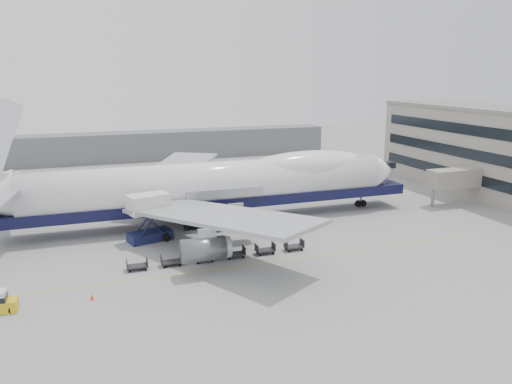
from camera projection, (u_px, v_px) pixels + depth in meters
name	position (u px, v px, depth m)	size (l,w,h in m)	color
ground	(237.00, 248.00, 62.63)	(260.00, 260.00, 0.00)	gray
apron_line	(253.00, 264.00, 57.13)	(60.00, 0.15, 0.01)	gold
hangar	(113.00, 147.00, 122.70)	(110.00, 8.00, 7.00)	slate
airliner	(216.00, 184.00, 72.52)	(67.00, 55.30, 19.98)	white
catering_truck	(149.00, 215.00, 64.55)	(6.04, 4.83, 6.22)	#181E49
traffic_cone	(92.00, 297.00, 48.22)	(0.41, 0.41, 0.60)	#FF410D
dolly_0	(137.00, 265.00, 55.44)	(2.30, 1.35, 1.30)	#2D2D30
dolly_1	(171.00, 261.00, 56.68)	(2.30, 1.35, 1.30)	#2D2D30
dolly_2	(204.00, 257.00, 57.92)	(2.30, 1.35, 1.30)	#2D2D30
dolly_3	(235.00, 253.00, 59.15)	(2.30, 1.35, 1.30)	#2D2D30
dolly_4	(265.00, 250.00, 60.39)	(2.30, 1.35, 1.30)	#2D2D30
dolly_5	(294.00, 246.00, 61.63)	(2.30, 1.35, 1.30)	#2D2D30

